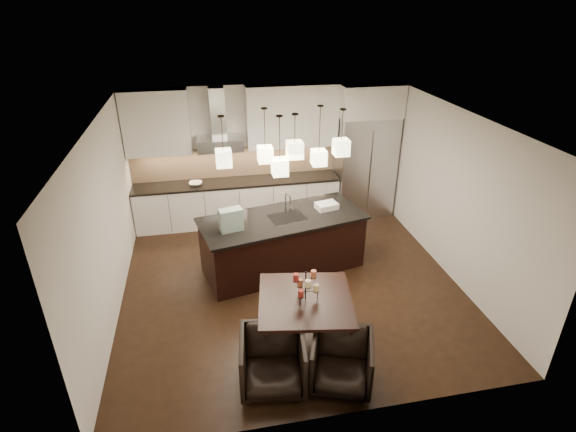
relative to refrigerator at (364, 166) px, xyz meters
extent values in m
cube|color=black|center=(-2.10, -2.38, -1.08)|extent=(5.50, 5.50, 0.02)
cube|color=white|center=(-2.10, -2.38, 1.73)|extent=(5.50, 5.50, 0.02)
cube|color=silver|center=(-2.10, 0.38, 0.32)|extent=(5.50, 0.02, 2.80)
cube|color=silver|center=(-2.10, -5.14, 0.32)|extent=(5.50, 0.02, 2.80)
cube|color=silver|center=(-4.86, -2.38, 0.32)|extent=(0.02, 5.50, 2.80)
cube|color=silver|center=(0.66, -2.38, 0.32)|extent=(0.02, 5.50, 2.80)
cube|color=#B7B7BA|center=(0.00, 0.00, 0.00)|extent=(1.20, 0.72, 2.15)
cube|color=silver|center=(0.00, 0.00, 1.40)|extent=(1.26, 0.72, 0.65)
cube|color=silver|center=(-2.73, 0.05, -0.64)|extent=(4.21, 0.62, 0.88)
cube|color=black|center=(-2.73, 0.05, -0.17)|extent=(4.21, 0.66, 0.04)
cube|color=tan|center=(-2.73, 0.35, 0.16)|extent=(4.21, 0.02, 0.63)
cube|color=silver|center=(-4.20, 0.19, 1.10)|extent=(1.25, 0.35, 1.25)
cube|color=silver|center=(-1.55, 0.19, 1.10)|extent=(1.85, 0.35, 1.25)
cube|color=#B7B7BA|center=(-3.03, 0.10, 0.65)|extent=(0.90, 0.52, 0.24)
cube|color=#B7B7BA|center=(-3.03, 0.21, 1.24)|extent=(0.30, 0.28, 0.96)
imported|color=silver|center=(-3.57, 0.00, -0.12)|extent=(0.28, 0.28, 0.06)
cube|color=black|center=(-2.14, -1.91, -0.60)|extent=(2.86, 1.63, 0.95)
cube|color=black|center=(-2.14, -1.91, -0.10)|extent=(2.97, 1.73, 0.04)
cube|color=#1B4C30|center=(-3.03, -2.19, 0.10)|extent=(0.40, 0.27, 0.37)
cube|color=silver|center=(-1.32, -1.72, -0.03)|extent=(0.41, 0.33, 0.11)
cylinder|color=#F9E49D|center=(-2.06, -3.88, -0.16)|extent=(0.09, 0.09, 0.10)
cylinder|color=#C7633F|center=(-2.24, -3.73, -0.16)|extent=(0.09, 0.09, 0.10)
cylinder|color=maroon|center=(-2.28, -3.96, -0.16)|extent=(0.09, 0.09, 0.10)
cylinder|color=#C7633F|center=(-2.07, -3.78, 0.00)|extent=(0.09, 0.09, 0.10)
cylinder|color=maroon|center=(-2.32, -3.81, 0.00)|extent=(0.09, 0.09, 0.10)
cylinder|color=#F9E49D|center=(-2.19, -3.99, 0.00)|extent=(0.09, 0.09, 0.10)
imported|color=black|center=(-2.75, -4.52, -0.71)|extent=(0.88, 0.90, 0.74)
imported|color=black|center=(-1.91, -4.65, -0.73)|extent=(0.95, 0.96, 0.69)
cube|color=beige|center=(-3.07, -2.00, 1.07)|extent=(0.24, 0.24, 0.26)
cube|color=beige|center=(-2.37, -1.63, 0.96)|extent=(0.24, 0.24, 0.26)
cube|color=beige|center=(-1.98, -2.09, 1.16)|extent=(0.24, 0.24, 0.26)
cube|color=beige|center=(-1.46, -1.63, 0.85)|extent=(0.24, 0.24, 0.26)
cube|color=beige|center=(-1.18, -1.93, 1.10)|extent=(0.24, 0.24, 0.26)
cube|color=beige|center=(-2.22, -2.15, 0.92)|extent=(0.24, 0.24, 0.26)
camera|label=1|loc=(-3.36, -8.59, 3.36)|focal=28.00mm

